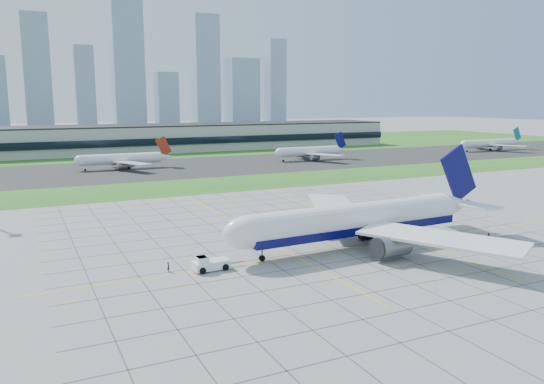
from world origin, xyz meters
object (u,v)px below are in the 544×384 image
object	(u,v)px
pushback_tug	(209,264)
crew_far	(489,237)
crew_near	(168,267)
airliner	(358,220)
distant_jet_2	(310,151)
distant_jet_1	(122,159)
distant_jet_3	(490,143)

from	to	relation	value
pushback_tug	crew_far	world-z (taller)	pushback_tug
pushback_tug	crew_near	world-z (taller)	pushback_tug
airliner	crew_near	world-z (taller)	airliner
pushback_tug	distant_jet_2	world-z (taller)	distant_jet_2
airliner	crew_near	xyz separation A→B (m)	(-39.88, 0.48, -4.61)
crew_far	distant_jet_1	world-z (taller)	distant_jet_1
distant_jet_1	airliner	bearing A→B (deg)	-82.33
crew_far	distant_jet_2	bearing A→B (deg)	107.20
crew_near	distant_jet_3	world-z (taller)	distant_jet_3
crew_near	crew_far	size ratio (longest dim) A/B	0.95
pushback_tug	distant_jet_1	bearing A→B (deg)	83.08
crew_near	distant_jet_3	distance (m)	277.21
crew_near	crew_far	xyz separation A→B (m)	(67.28, -9.94, 0.05)
pushback_tug	distant_jet_3	distance (m)	272.50
pushback_tug	distant_jet_3	xyz separation A→B (m)	(230.57, 145.21, 3.31)
distant_jet_1	distant_jet_3	size ratio (longest dim) A/B	0.90
crew_near	distant_jet_3	bearing A→B (deg)	-41.33
pushback_tug	distant_jet_3	size ratio (longest dim) A/B	0.20
airliner	distant_jet_2	bearing A→B (deg)	61.36
airliner	crew_near	bearing A→B (deg)	177.13
airliner	distant_jet_1	xyz separation A→B (m)	(-20.35, 151.09, -1.04)
distant_jet_3	airliner	bearing A→B (deg)	-144.00
distant_jet_3	distant_jet_1	bearing A→B (deg)	178.02
airliner	distant_jet_2	size ratio (longest dim) A/B	1.53
airliner	distant_jet_1	world-z (taller)	airliner
crew_far	pushback_tug	bearing A→B (deg)	-153.95
airliner	pushback_tug	xyz separation A→B (m)	(-33.02, -1.67, -4.35)
airliner	pushback_tug	bearing A→B (deg)	-179.28
pushback_tug	crew_near	distance (m)	7.19
crew_far	crew_near	bearing A→B (deg)	-155.01
crew_near	distant_jet_1	size ratio (longest dim) A/B	0.04
airliner	distant_jet_1	distance (m)	152.45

